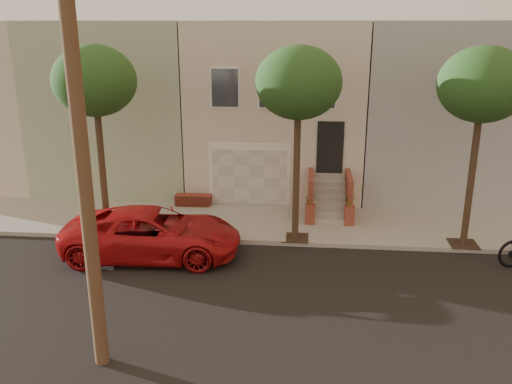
# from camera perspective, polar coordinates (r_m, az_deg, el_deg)

# --- Properties ---
(ground) EXTENTS (90.00, 90.00, 0.00)m
(ground) POSITION_cam_1_polar(r_m,az_deg,el_deg) (14.63, -0.22, -11.12)
(ground) COLOR black
(ground) RESTS_ON ground
(sidewalk) EXTENTS (40.00, 3.70, 0.15)m
(sidewalk) POSITION_cam_1_polar(r_m,az_deg,el_deg) (19.46, 1.34, -3.40)
(sidewalk) COLOR gray
(sidewalk) RESTS_ON ground
(house_row) EXTENTS (33.10, 11.70, 7.00)m
(house_row) POSITION_cam_1_polar(r_m,az_deg,el_deg) (24.24, 2.42, 9.49)
(house_row) COLOR beige
(house_row) RESTS_ON sidewalk
(tree_left) EXTENTS (2.70, 2.57, 6.30)m
(tree_left) POSITION_cam_1_polar(r_m,az_deg,el_deg) (18.09, -16.90, 11.20)
(tree_left) COLOR #2D2116
(tree_left) RESTS_ON sidewalk
(tree_mid) EXTENTS (2.70, 2.57, 6.30)m
(tree_mid) POSITION_cam_1_polar(r_m,az_deg,el_deg) (16.78, 4.57, 11.44)
(tree_mid) COLOR #2D2116
(tree_mid) RESTS_ON sidewalk
(tree_right) EXTENTS (2.70, 2.57, 6.30)m
(tree_right) POSITION_cam_1_polar(r_m,az_deg,el_deg) (17.57, 23.12, 10.40)
(tree_right) COLOR #2D2116
(tree_right) RESTS_ON sidewalk
(pickup_truck) EXTENTS (5.64, 2.84, 1.53)m
(pickup_truck) POSITION_cam_1_polar(r_m,az_deg,el_deg) (17.02, -11.01, -4.36)
(pickup_truck) COLOR #B31317
(pickup_truck) RESTS_ON ground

